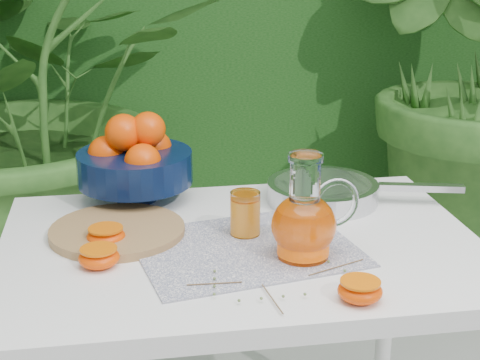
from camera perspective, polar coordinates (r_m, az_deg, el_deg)
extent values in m
imported|color=#2A581E|center=(2.67, -16.33, 6.81)|extent=(2.02, 2.02, 1.68)
imported|color=#2A581E|center=(2.96, 16.53, 8.43)|extent=(2.37, 2.37, 1.73)
cube|color=white|center=(1.55, 0.12, -5.50)|extent=(1.00, 0.70, 0.04)
cylinder|color=white|center=(1.98, -14.66, -12.53)|extent=(0.04, 0.04, 0.71)
cylinder|color=white|center=(2.09, 11.19, -10.55)|extent=(0.04, 0.04, 0.71)
cube|color=#0B1641|center=(1.50, 0.43, -5.33)|extent=(0.49, 0.41, 0.00)
cylinder|color=olive|center=(1.59, -9.50, -3.93)|extent=(0.32, 0.32, 0.02)
cylinder|color=black|center=(1.78, -8.06, -0.86)|extent=(0.12, 0.12, 0.04)
cylinder|color=black|center=(1.76, -8.15, 0.98)|extent=(0.33, 0.33, 0.08)
sphere|color=#F64902|center=(1.77, -10.36, 2.02)|extent=(0.10, 0.10, 0.08)
sphere|color=#F64902|center=(1.80, -6.67, 2.51)|extent=(0.10, 0.10, 0.08)
sphere|color=#F64902|center=(1.69, -7.55, 1.40)|extent=(0.10, 0.10, 0.08)
sphere|color=#F64902|center=(1.82, -8.85, 2.58)|extent=(0.10, 0.10, 0.08)
sphere|color=#F64902|center=(1.74, -9.02, 3.66)|extent=(0.11, 0.11, 0.09)
sphere|color=#F64902|center=(1.73, -7.15, 3.92)|extent=(0.10, 0.10, 0.08)
cylinder|color=white|center=(1.47, 4.90, -5.74)|extent=(0.12, 0.12, 0.01)
ellipsoid|color=white|center=(1.44, 4.97, -3.50)|extent=(0.15, 0.15, 0.12)
cylinder|color=white|center=(1.41, 5.08, 0.03)|extent=(0.07, 0.07, 0.08)
cylinder|color=white|center=(1.40, 5.13, 1.75)|extent=(0.08, 0.08, 0.01)
torus|color=white|center=(1.46, 7.41, -1.75)|extent=(0.10, 0.03, 0.10)
cylinder|color=#DF5004|center=(1.45, 4.95, -3.99)|extent=(0.12, 0.12, 0.09)
cylinder|color=white|center=(1.55, 0.41, -2.59)|extent=(0.07, 0.07, 0.09)
cylinder|color=orange|center=(1.55, 0.41, -2.85)|extent=(0.07, 0.07, 0.08)
cylinder|color=#DB6806|center=(1.54, 0.41, -1.49)|extent=(0.06, 0.06, 0.00)
cylinder|color=#BBBBC0|center=(1.76, 6.42, -0.93)|extent=(0.32, 0.32, 0.05)
cylinder|color=silver|center=(1.75, 6.44, -0.32)|extent=(0.28, 0.28, 0.01)
cube|color=#BBBBC0|center=(1.78, 13.89, -0.57)|extent=(0.20, 0.07, 0.02)
ellipsoid|color=#F64902|center=(1.45, -10.88, -5.94)|extent=(0.10, 0.10, 0.04)
cylinder|color=#DB6806|center=(1.44, -10.93, -5.29)|extent=(0.09, 0.09, 0.00)
ellipsoid|color=#F64902|center=(1.54, -10.36, -4.34)|extent=(0.10, 0.10, 0.04)
cylinder|color=#DB6806|center=(1.54, -10.39, -3.73)|extent=(0.09, 0.09, 0.00)
ellipsoid|color=#F64902|center=(1.32, 9.29, -8.49)|extent=(0.10, 0.10, 0.04)
cylinder|color=#DB6806|center=(1.31, 9.33, -7.80)|extent=(0.09, 0.09, 0.00)
cylinder|color=brown|center=(1.31, 2.52, -9.18)|extent=(0.02, 0.11, 0.00)
sphere|color=#576A37|center=(1.29, -0.07, -9.33)|extent=(0.01, 0.01, 0.01)
sphere|color=#576A37|center=(1.30, 1.66, -9.17)|extent=(0.01, 0.01, 0.01)
sphere|color=#576A37|center=(1.31, 3.37, -8.99)|extent=(0.01, 0.01, 0.01)
sphere|color=#576A37|center=(1.32, 5.06, -8.82)|extent=(0.01, 0.01, 0.01)
cylinder|color=brown|center=(1.43, 7.50, -6.72)|extent=(0.12, 0.05, 0.00)
sphere|color=#576A37|center=(1.48, 5.69, -5.63)|extent=(0.01, 0.01, 0.01)
sphere|color=#576A37|center=(1.44, 6.88, -6.29)|extent=(0.01, 0.01, 0.01)
sphere|color=#576A37|center=(1.41, 8.14, -6.97)|extent=(0.01, 0.01, 0.01)
sphere|color=#576A37|center=(1.38, 9.45, -7.69)|extent=(0.01, 0.01, 0.01)
cylinder|color=brown|center=(1.36, -2.00, -8.02)|extent=(0.10, 0.01, 0.00)
sphere|color=#576A37|center=(1.31, -2.01, -8.84)|extent=(0.01, 0.01, 0.01)
sphere|color=#576A37|center=(1.34, -2.00, -8.23)|extent=(0.01, 0.01, 0.01)
sphere|color=#576A37|center=(1.37, -1.99, -7.64)|extent=(0.01, 0.01, 0.01)
sphere|color=#576A37|center=(1.40, -1.98, -7.07)|extent=(0.01, 0.01, 0.01)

